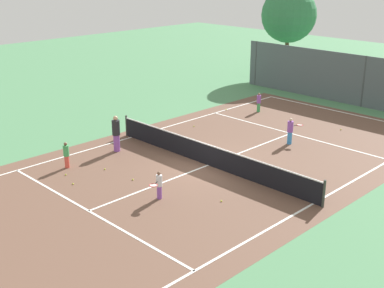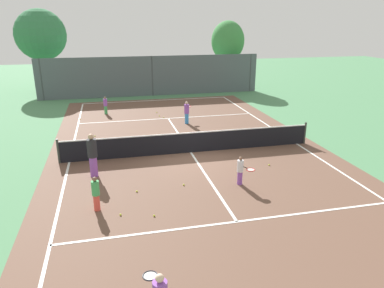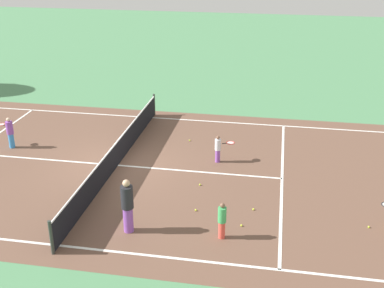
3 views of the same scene
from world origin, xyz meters
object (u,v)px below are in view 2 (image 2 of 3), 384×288
(tennis_ball_12, at_px, (137,191))
(tennis_ball_1, at_px, (120,215))
(player_5, at_px, (96,193))
(tennis_ball_9, at_px, (184,185))
(player_0, at_px, (105,105))
(tennis_ball_6, at_px, (80,119))
(tennis_ball_5, at_px, (184,108))
(player_3, at_px, (93,155))
(tennis_ball_8, at_px, (164,117))
(player_1, at_px, (241,170))
(player_4, at_px, (187,112))
(tennis_ball_11, at_px, (159,116))
(tennis_ball_0, at_px, (154,216))
(tennis_ball_3, at_px, (269,165))
(tennis_ball_7, at_px, (212,146))
(tennis_ball_2, at_px, (95,136))
(tennis_ball_10, at_px, (157,112))

(tennis_ball_12, bearing_deg, tennis_ball_1, -112.80)
(player_5, relative_size, tennis_ball_9, 18.07)
(player_0, distance_m, player_5, 13.14)
(tennis_ball_1, xyz_separation_m, tennis_ball_6, (-1.95, 12.55, 0.00))
(tennis_ball_5, bearing_deg, tennis_ball_9, -102.12)
(player_3, height_order, tennis_ball_8, player_3)
(player_1, xyz_separation_m, tennis_ball_9, (-2.12, 0.40, -0.56))
(player_4, relative_size, tennis_ball_9, 20.53)
(tennis_ball_9, bearing_deg, tennis_ball_11, 86.75)
(player_5, height_order, tennis_ball_8, player_5)
(tennis_ball_0, bearing_deg, tennis_ball_9, 55.44)
(player_5, bearing_deg, tennis_ball_3, 17.80)
(tennis_ball_11, relative_size, tennis_ball_12, 1.00)
(tennis_ball_5, xyz_separation_m, tennis_ball_11, (-2.04, -1.76, 0.00))
(tennis_ball_7, bearing_deg, tennis_ball_5, 87.61)
(tennis_ball_2, height_order, tennis_ball_6, same)
(tennis_ball_2, relative_size, tennis_ball_12, 1.00)
(player_3, xyz_separation_m, player_5, (0.15, -2.86, -0.30))
(player_0, bearing_deg, tennis_ball_9, -76.97)
(tennis_ball_1, height_order, tennis_ball_5, same)
(player_4, distance_m, tennis_ball_1, 11.12)
(tennis_ball_9, bearing_deg, tennis_ball_5, 77.88)
(player_1, xyz_separation_m, player_4, (-0.14, 8.87, 0.11))
(player_5, height_order, tennis_ball_3, player_5)
(player_4, bearing_deg, tennis_ball_9, -103.11)
(player_1, distance_m, tennis_ball_10, 11.99)
(tennis_ball_0, distance_m, tennis_ball_6, 13.21)
(player_1, relative_size, tennis_ball_0, 17.02)
(tennis_ball_5, bearing_deg, tennis_ball_10, -158.55)
(player_1, height_order, tennis_ball_1, player_1)
(player_5, distance_m, tennis_ball_2, 8.24)
(player_1, relative_size, tennis_ball_7, 17.02)
(tennis_ball_12, bearing_deg, player_4, 66.46)
(tennis_ball_6, relative_size, tennis_ball_12, 1.00)
(tennis_ball_9, xyz_separation_m, tennis_ball_12, (-1.78, -0.15, 0.00))
(tennis_ball_2, xyz_separation_m, tennis_ball_3, (7.39, -5.92, 0.00))
(player_3, height_order, tennis_ball_11, player_3)
(tennis_ball_11, distance_m, tennis_ball_12, 10.95)
(player_1, distance_m, tennis_ball_6, 13.00)
(tennis_ball_2, bearing_deg, player_4, 14.93)
(tennis_ball_2, bearing_deg, tennis_ball_3, -38.69)
(player_3, height_order, tennis_ball_9, player_3)
(tennis_ball_7, distance_m, tennis_ball_11, 6.72)
(tennis_ball_8, distance_m, tennis_ball_10, 1.41)
(player_0, bearing_deg, player_4, -36.36)
(player_0, relative_size, tennis_ball_9, 17.70)
(tennis_ball_0, xyz_separation_m, tennis_ball_3, (5.39, 3.14, 0.00))
(tennis_ball_1, distance_m, tennis_ball_12, 1.70)
(tennis_ball_9, distance_m, tennis_ball_10, 11.49)
(player_3, bearing_deg, tennis_ball_6, 96.72)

